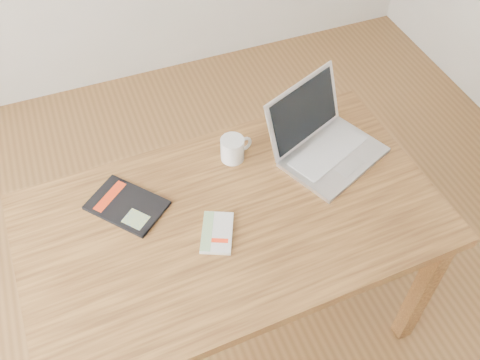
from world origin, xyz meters
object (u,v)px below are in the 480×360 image
object	(u,v)px
white_guidebook	(217,233)
laptop	(323,141)
desk	(233,232)
black_guidebook	(127,205)
coffee_mug	(233,148)

from	to	relation	value
white_guidebook	laptop	bearing A→B (deg)	47.79
desk	black_guidebook	distance (m)	0.37
white_guidebook	coffee_mug	distance (m)	0.34
coffee_mug	desk	bearing A→B (deg)	-121.03
black_guidebook	coffee_mug	bearing A→B (deg)	-28.94
coffee_mug	laptop	bearing A→B (deg)	-24.85
laptop	coffee_mug	world-z (taller)	laptop
desk	white_guidebook	size ratio (longest dim) A/B	7.60
white_guidebook	laptop	xyz separation A→B (m)	(0.48, 0.21, 0.04)
laptop	white_guidebook	bearing A→B (deg)	-179.92
desk	laptop	world-z (taller)	laptop
black_guidebook	laptop	bearing A→B (deg)	-40.34
white_guidebook	coffee_mug	size ratio (longest dim) A/B	1.52
laptop	coffee_mug	bearing A→B (deg)	141.45
white_guidebook	laptop	world-z (taller)	laptop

